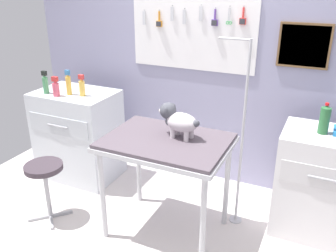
{
  "coord_description": "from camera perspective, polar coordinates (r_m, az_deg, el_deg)",
  "views": [
    {
      "loc": [
        1.1,
        -2.06,
        2.01
      ],
      "look_at": [
        0.03,
        0.23,
        0.96
      ],
      "focal_mm": 38.77,
      "sensor_mm": 36.0,
      "label": 1
    }
  ],
  "objects": [
    {
      "name": "stool",
      "position": [
        3.3,
        -18.81,
        -7.32
      ],
      "size": [
        0.32,
        0.32,
        0.53
      ],
      "color": "#9E9EA3",
      "rests_on": "ground"
    },
    {
      "name": "shampoo_bottle",
      "position": [
        3.6,
        -13.37,
        6.01
      ],
      "size": [
        0.06,
        0.06,
        0.21
      ],
      "color": "gold",
      "rests_on": "counter_left"
    },
    {
      "name": "rear_wall_panel",
      "position": [
        3.62,
        6.77,
        8.82
      ],
      "size": [
        4.0,
        0.11,
        2.3
      ],
      "color": "#8F8DAC",
      "rests_on": "ground"
    },
    {
      "name": "cabinet_right",
      "position": [
        3.23,
        22.86,
        -8.39
      ],
      "size": [
        0.68,
        0.54,
        0.89
      ],
      "color": "silver",
      "rests_on": "ground"
    },
    {
      "name": "conditioner_bottle",
      "position": [
        3.66,
        -17.22,
        5.74
      ],
      "size": [
        0.06,
        0.06,
        0.19
      ],
      "color": "#D65267",
      "rests_on": "counter_left"
    },
    {
      "name": "pump_bottle_white",
      "position": [
        3.66,
        -15.37,
        6.36
      ],
      "size": [
        0.05,
        0.05,
        0.24
      ],
      "color": "gold",
      "rests_on": "counter_left"
    },
    {
      "name": "ground",
      "position": [
        3.1,
        -2.4,
        -18.46
      ],
      "size": [
        4.4,
        4.0,
        0.04
      ],
      "primitive_type": "cube",
      "color": "silver"
    },
    {
      "name": "dog",
      "position": [
        2.77,
        1.54,
        0.96
      ],
      "size": [
        0.36,
        0.2,
        0.26
      ],
      "color": "silver",
      "rests_on": "grooming_table"
    },
    {
      "name": "soda_bottle",
      "position": [
        2.99,
        23.4,
        0.96
      ],
      "size": [
        0.08,
        0.08,
        0.24
      ],
      "color": "#296436",
      "rests_on": "cabinet_right"
    },
    {
      "name": "counter_left",
      "position": [
        3.92,
        -13.87,
        -1.32
      ],
      "size": [
        0.8,
        0.58,
        0.93
      ],
      "color": "silver",
      "rests_on": "ground"
    },
    {
      "name": "grooming_table",
      "position": [
        2.82,
        -0.28,
        -3.63
      ],
      "size": [
        0.97,
        0.7,
        0.85
      ],
      "color": "#B7B7BC",
      "rests_on": "ground"
    },
    {
      "name": "grooming_arm",
      "position": [
        3.0,
        11.35,
        -2.91
      ],
      "size": [
        0.3,
        0.11,
        1.59
      ],
      "color": "#B7B7BC",
      "rests_on": "ground"
    },
    {
      "name": "detangler_spray",
      "position": [
        3.78,
        -18.71,
        6.31
      ],
      "size": [
        0.05,
        0.05,
        0.23
      ],
      "color": "#4C965F",
      "rests_on": "counter_left"
    }
  ]
}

